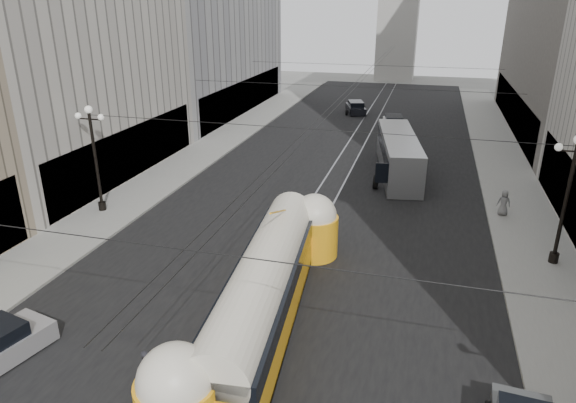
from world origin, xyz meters
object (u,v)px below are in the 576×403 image
Objects in this scene: streetcar at (264,288)px; city_bus at (398,153)px; pedestrian_crossing_a at (148,371)px; pedestrian_sidewalk_right at (504,203)px.

streetcar reaches higher than city_bus.
streetcar reaches higher than pedestrian_crossing_a.
city_bus is 26.17m from pedestrian_crossing_a.
pedestrian_sidewalk_right is at bearing -13.92° from pedestrian_crossing_a.
city_bus is at bearing 79.97° from streetcar.
city_bus is 9.52m from pedestrian_sidewalk_right.
pedestrian_crossing_a is 0.98× the size of pedestrian_sidewalk_right.
pedestrian_sidewalk_right is (6.66, -6.77, -0.64)m from city_bus.
streetcar is 21.08m from city_bus.
pedestrian_crossing_a is at bearing -118.50° from streetcar.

